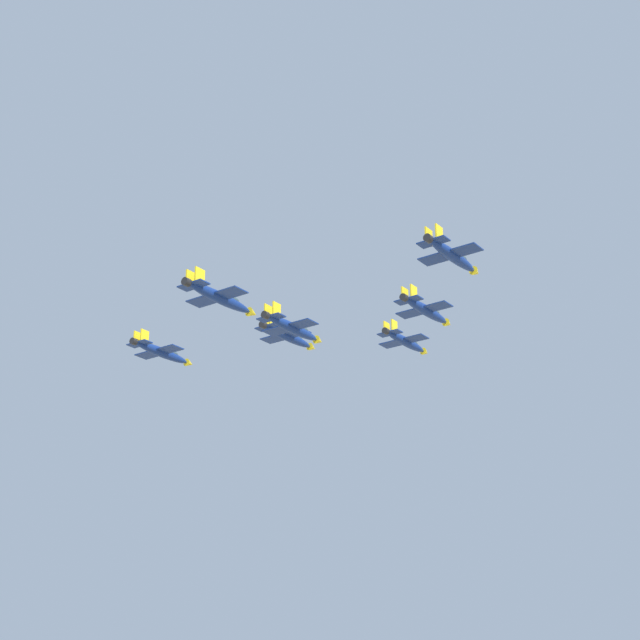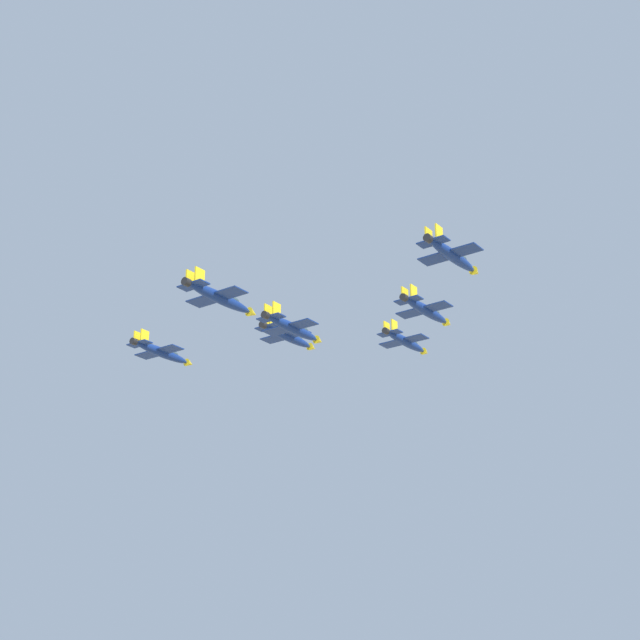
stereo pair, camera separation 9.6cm
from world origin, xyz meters
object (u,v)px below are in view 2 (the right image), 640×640
jet_left_wingman (288,336)px  jet_trailing (220,297)px  jet_left_outer (162,352)px  jet_slot_rear (293,328)px  jet_lead (406,341)px  jet_right_wingman (426,310)px  jet_right_outer (452,255)px

jet_left_wingman → jet_trailing: bearing=-157.1°
jet_left_wingman → jet_left_outer: 26.30m
jet_left_outer → jet_slot_rear: bearing=-91.1°
jet_lead → jet_left_wingman: (11.96, 22.72, -1.00)m
jet_right_wingman → jet_right_outer: jet_right_wingman is taller
jet_right_wingman → jet_slot_rear: bearing=139.6°
jet_right_wingman → jet_slot_rear: 26.32m
jet_right_wingman → jet_slot_rear: size_ratio=1.02×
jet_left_wingman → jet_right_wingman: 33.34m
jet_left_wingman → jet_left_outer: (11.96, 22.72, -5.67)m
jet_left_wingman → jet_right_wingman: bearing=-90.2°
jet_left_wingman → jet_right_outer: 53.67m
jet_right_wingman → jet_slot_rear: (11.96, 22.72, -5.81)m
jet_lead → jet_trailing: size_ratio=0.98×
jet_left_outer → jet_left_wingman: bearing=-41.5°
jet_right_wingman → jet_left_outer: jet_right_wingman is taller
jet_right_outer → jet_trailing: (28.18, 26.35, -5.83)m
jet_right_outer → jet_trailing: size_ratio=0.97×
jet_trailing → jet_slot_rear: bearing=-0.4°
jet_slot_rear → jet_trailing: size_ratio=0.96×
jet_lead → jet_right_outer: bearing=-140.1°
jet_right_wingman → jet_trailing: jet_right_wingman is taller
jet_left_wingman → jet_trailing: 43.43m
jet_slot_rear → jet_left_wingman: bearing=39.8°
jet_left_wingman → jet_right_outer: (-52.95, 8.20, -3.04)m
jet_right_wingman → jet_trailing: 43.01m
jet_left_wingman → jet_left_outer: bearing=139.5°
jet_slot_rear → jet_right_outer: bearing=-90.6°
jet_right_outer → jet_slot_rear: 33.65m
jet_left_outer → jet_slot_rear: jet_left_outer is taller
jet_lead → jet_right_wingman: (-20.50, 15.46, -3.32)m
jet_slot_rear → jet_lead: bearing=-0.6°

